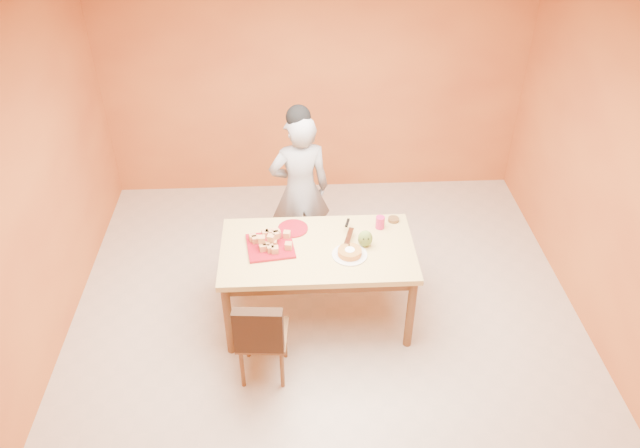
{
  "coord_description": "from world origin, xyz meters",
  "views": [
    {
      "loc": [
        -0.25,
        -3.7,
        3.94
      ],
      "look_at": [
        -0.05,
        0.3,
        1.03
      ],
      "focal_mm": 35.0,
      "sensor_mm": 36.0,
      "label": 1
    }
  ],
  "objects_px": {
    "egg_ornament": "(365,239)",
    "dining_chair": "(262,334)",
    "red_dinner_plate": "(293,229)",
    "sponge_cake": "(350,252)",
    "checker_tin": "(393,219)",
    "magenta_glass": "(380,222)",
    "dining_table": "(318,257)",
    "pastry_platter": "(270,246)",
    "person": "(300,190)"
  },
  "relations": [
    {
      "from": "egg_ornament",
      "to": "dining_chair",
      "type": "bearing_deg",
      "value": -152.55
    },
    {
      "from": "red_dinner_plate",
      "to": "egg_ornament",
      "type": "xyz_separation_m",
      "value": [
        0.59,
        -0.26,
        0.07
      ]
    },
    {
      "from": "sponge_cake",
      "to": "checker_tin",
      "type": "distance_m",
      "value": 0.63
    },
    {
      "from": "red_dinner_plate",
      "to": "checker_tin",
      "type": "relative_size",
      "value": 2.69
    },
    {
      "from": "dining_chair",
      "to": "magenta_glass",
      "type": "relative_size",
      "value": 7.63
    },
    {
      "from": "red_dinner_plate",
      "to": "checker_tin",
      "type": "xyz_separation_m",
      "value": [
        0.88,
        0.08,
        0.01
      ]
    },
    {
      "from": "red_dinner_plate",
      "to": "sponge_cake",
      "type": "distance_m",
      "value": 0.59
    },
    {
      "from": "magenta_glass",
      "to": "sponge_cake",
      "type": "bearing_deg",
      "value": -128.6
    },
    {
      "from": "dining_table",
      "to": "sponge_cake",
      "type": "relative_size",
      "value": 8.19
    },
    {
      "from": "dining_chair",
      "to": "magenta_glass",
      "type": "distance_m",
      "value": 1.4
    },
    {
      "from": "pastry_platter",
      "to": "sponge_cake",
      "type": "xyz_separation_m",
      "value": [
        0.64,
        -0.14,
        0.02
      ]
    },
    {
      "from": "pastry_platter",
      "to": "red_dinner_plate",
      "type": "bearing_deg",
      "value": 51.62
    },
    {
      "from": "magenta_glass",
      "to": "person",
      "type": "bearing_deg",
      "value": 138.44
    },
    {
      "from": "egg_ornament",
      "to": "checker_tin",
      "type": "distance_m",
      "value": 0.45
    },
    {
      "from": "person",
      "to": "red_dinner_plate",
      "type": "xyz_separation_m",
      "value": [
        -0.07,
        -0.58,
        -0.01
      ]
    },
    {
      "from": "dining_table",
      "to": "magenta_glass",
      "type": "bearing_deg",
      "value": 25.09
    },
    {
      "from": "dining_table",
      "to": "egg_ornament",
      "type": "bearing_deg",
      "value": 1.1
    },
    {
      "from": "dining_table",
      "to": "red_dinner_plate",
      "type": "xyz_separation_m",
      "value": [
        -0.2,
        0.27,
        0.1
      ]
    },
    {
      "from": "dining_table",
      "to": "magenta_glass",
      "type": "distance_m",
      "value": 0.62
    },
    {
      "from": "dining_chair",
      "to": "person",
      "type": "distance_m",
      "value": 1.57
    },
    {
      "from": "dining_chair",
      "to": "egg_ornament",
      "type": "height_order",
      "value": "egg_ornament"
    },
    {
      "from": "red_dinner_plate",
      "to": "checker_tin",
      "type": "distance_m",
      "value": 0.88
    },
    {
      "from": "dining_chair",
      "to": "checker_tin",
      "type": "distance_m",
      "value": 1.54
    },
    {
      "from": "person",
      "to": "red_dinner_plate",
      "type": "relative_size",
      "value": 6.04
    },
    {
      "from": "person",
      "to": "egg_ornament",
      "type": "xyz_separation_m",
      "value": [
        0.52,
        -0.85,
        0.06
      ]
    },
    {
      "from": "sponge_cake",
      "to": "magenta_glass",
      "type": "bearing_deg",
      "value": 51.4
    },
    {
      "from": "pastry_platter",
      "to": "egg_ornament",
      "type": "height_order",
      "value": "egg_ornament"
    },
    {
      "from": "person",
      "to": "magenta_glass",
      "type": "distance_m",
      "value": 0.9
    },
    {
      "from": "egg_ornament",
      "to": "magenta_glass",
      "type": "height_order",
      "value": "egg_ornament"
    },
    {
      "from": "red_dinner_plate",
      "to": "checker_tin",
      "type": "height_order",
      "value": "checker_tin"
    },
    {
      "from": "dining_table",
      "to": "egg_ornament",
      "type": "height_order",
      "value": "egg_ornament"
    },
    {
      "from": "dining_chair",
      "to": "egg_ornament",
      "type": "xyz_separation_m",
      "value": [
        0.85,
        0.65,
        0.4
      ]
    },
    {
      "from": "dining_chair",
      "to": "red_dinner_plate",
      "type": "relative_size",
      "value": 3.25
    },
    {
      "from": "red_dinner_plate",
      "to": "checker_tin",
      "type": "bearing_deg",
      "value": 5.2
    },
    {
      "from": "dining_chair",
      "to": "sponge_cake",
      "type": "bearing_deg",
      "value": 40.91
    },
    {
      "from": "pastry_platter",
      "to": "egg_ornament",
      "type": "xyz_separation_m",
      "value": [
        0.78,
        -0.02,
        0.07
      ]
    },
    {
      "from": "red_dinner_plate",
      "to": "dining_chair",
      "type": "bearing_deg",
      "value": -105.74
    },
    {
      "from": "red_dinner_plate",
      "to": "magenta_glass",
      "type": "xyz_separation_m",
      "value": [
        0.75,
        -0.01,
        0.05
      ]
    },
    {
      "from": "pastry_platter",
      "to": "red_dinner_plate",
      "type": "distance_m",
      "value": 0.31
    },
    {
      "from": "checker_tin",
      "to": "sponge_cake",
      "type": "bearing_deg",
      "value": -132.69
    },
    {
      "from": "pastry_platter",
      "to": "magenta_glass",
      "type": "relative_size",
      "value": 3.42
    },
    {
      "from": "pastry_platter",
      "to": "sponge_cake",
      "type": "distance_m",
      "value": 0.66
    },
    {
      "from": "red_dinner_plate",
      "to": "magenta_glass",
      "type": "relative_size",
      "value": 2.35
    },
    {
      "from": "checker_tin",
      "to": "dining_table",
      "type": "bearing_deg",
      "value": -152.76
    },
    {
      "from": "person",
      "to": "checker_tin",
      "type": "height_order",
      "value": "person"
    },
    {
      "from": "sponge_cake",
      "to": "red_dinner_plate",
      "type": "bearing_deg",
      "value": 140.06
    },
    {
      "from": "magenta_glass",
      "to": "dining_chair",
      "type": "bearing_deg",
      "value": -138.27
    },
    {
      "from": "egg_ornament",
      "to": "checker_tin",
      "type": "xyz_separation_m",
      "value": [
        0.29,
        0.34,
        -0.06
      ]
    },
    {
      "from": "egg_ornament",
      "to": "checker_tin",
      "type": "height_order",
      "value": "egg_ornament"
    },
    {
      "from": "dining_chair",
      "to": "red_dinner_plate",
      "type": "distance_m",
      "value": 1.0
    }
  ]
}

